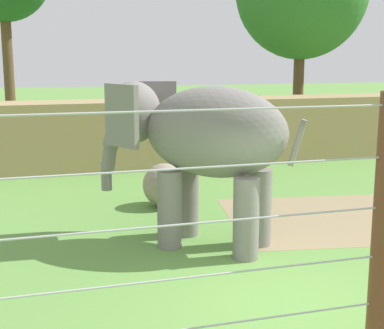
% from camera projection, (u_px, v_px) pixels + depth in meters
% --- Properties ---
extents(ground_plane, '(120.00, 120.00, 0.00)m').
position_uv_depth(ground_plane, '(282.00, 301.00, 8.38)').
color(ground_plane, '#609342').
extents(dirt_patch, '(5.09, 4.58, 0.01)m').
position_uv_depth(dirt_patch, '(330.00, 218.00, 12.66)').
color(dirt_patch, '#937F5B').
rests_on(dirt_patch, ground).
extents(embankment_wall, '(36.00, 1.80, 2.18)m').
position_uv_depth(embankment_wall, '(140.00, 133.00, 18.53)').
color(embankment_wall, tan).
rests_on(embankment_wall, ground).
extents(elephant, '(3.66, 3.37, 3.14)m').
position_uv_depth(elephant, '(199.00, 139.00, 10.57)').
color(elephant, gray).
rests_on(elephant, ground).
extents(enrichment_ball, '(1.06, 1.06, 1.06)m').
position_uv_depth(enrichment_ball, '(164.00, 185.00, 13.58)').
color(enrichment_ball, gray).
rests_on(enrichment_ball, ground).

